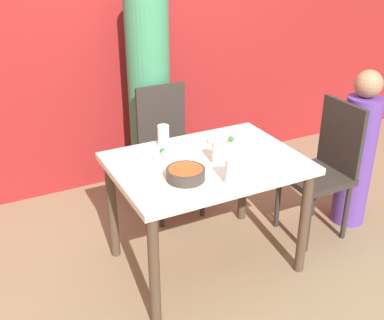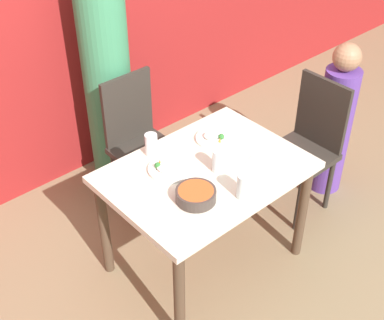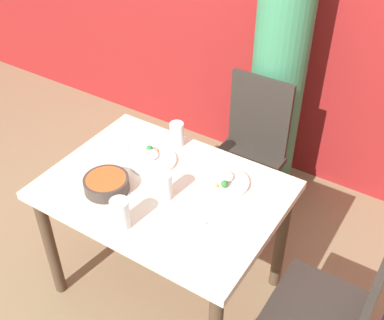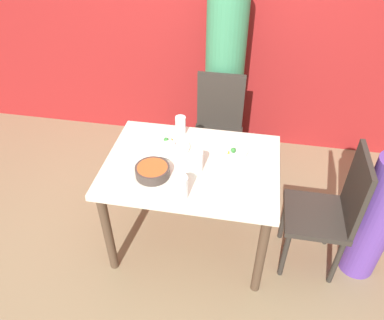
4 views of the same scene
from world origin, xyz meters
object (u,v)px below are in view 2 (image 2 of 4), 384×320
Objects in this scene: chair_child_spot at (307,143)px; bowl_curry at (196,195)px; person_adult at (108,83)px; person_child at (334,124)px; plate_rice_adult at (214,138)px; chair_adult_spot at (140,140)px; glass_water_tall at (219,161)px.

bowl_curry is at bearing -83.79° from chair_child_spot.
person_adult reaches higher than person_child.
plate_rice_adult is at bearing -107.58° from chair_child_spot.
person_adult is at bearing 99.37° from plate_rice_adult.
person_child is (0.29, -0.00, 0.03)m from chair_child_spot.
person_adult is 8.18× the size of bowl_curry.
person_child is 1.42m from bowl_curry.
chair_adult_spot is 1.00× the size of chair_child_spot.
glass_water_tall is at bearing -128.92° from plate_rice_adult.
person_adult reaches higher than chair_child_spot.
plate_rice_adult is 1.66× the size of glass_water_tall.
chair_child_spot reaches higher than bowl_curry.
chair_adult_spot is 4.49× the size of bowl_curry.
chair_adult_spot is 0.63m from plate_rice_adult.
chair_adult_spot is at bearing 71.73° from bowl_curry.
bowl_curry is (-1.11, -0.12, 0.26)m from chair_child_spot.
chair_child_spot is 0.29m from person_child.
chair_adult_spot is 0.44m from person_adult.
glass_water_tall is (-0.85, -0.02, 0.29)m from chair_child_spot.
bowl_curry is 1.55× the size of glass_water_tall.
bowl_curry is 0.55m from plate_rice_adult.
glass_water_tall is at bearing -92.78° from chair_adult_spot.
glass_water_tall is at bearing -178.99° from person_child.
plate_rice_adult is (0.15, -0.89, -0.05)m from person_adult.
person_child is at bearing -35.23° from chair_adult_spot.
chair_child_spot is 6.97× the size of glass_water_tall.
chair_adult_spot is at bearing -133.70° from chair_child_spot.
person_child is 5.39× the size of bowl_curry.
glass_water_tall is (0.26, 0.10, 0.03)m from bowl_curry.
chair_adult_spot is 4.20× the size of plate_rice_adult.
glass_water_tall is (-0.19, -0.23, 0.05)m from plate_rice_adult.
person_adult is 1.26m from bowl_curry.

